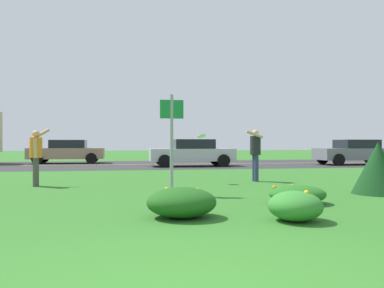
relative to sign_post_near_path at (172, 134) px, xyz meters
name	(u,v)px	position (x,y,z in m)	size (l,w,h in m)	color
ground_plane	(137,181)	(-0.69, 3.63, -1.44)	(120.00, 120.00, 0.00)	#2D6B23
highway_strip	(132,165)	(-0.69, 13.63, -1.44)	(120.00, 9.80, 0.01)	#2D2D30
highway_center_stripe	(132,164)	(-0.69, 13.63, -1.44)	(120.00, 0.16, 0.00)	yellow
daylily_clump_mid_right	(182,202)	(-0.18, -2.90, -1.20)	(1.14, 1.01, 0.50)	#1E5619
daylily_clump_mid_left	(297,194)	(2.33, -1.84, -1.26)	(1.15, 1.06, 0.38)	#23661E
daylily_clump_front_center	(295,206)	(1.52, -3.48, -1.21)	(0.85, 0.86, 0.49)	#337F2D
sign_post_near_path	(172,134)	(0.00, 0.00, 0.00)	(0.56, 0.10, 2.37)	#93969B
evergreen_shrub_side	(378,168)	(4.90, -0.75, -0.82)	(1.22, 1.22, 1.25)	#143D19
person_thrower_orange_shirt	(36,153)	(-3.58, 2.41, -0.49)	(0.52, 0.50, 1.66)	orange
person_catcher_dark_shirt	(255,150)	(3.03, 2.75, -0.45)	(0.57, 0.50, 1.66)	#232328
frisbee_white	(202,136)	(1.22, 2.48, 0.00)	(0.29, 0.27, 0.16)	white
car_gray_leftmost	(355,152)	(12.12, 11.43, -0.71)	(4.50, 2.00, 1.45)	slate
car_silver_center_left	(192,153)	(2.47, 11.43, -0.71)	(4.50, 2.00, 1.45)	#B7BABF
car_tan_center_right	(67,151)	(-4.64, 15.84, -0.71)	(4.50, 2.00, 1.45)	#937F60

